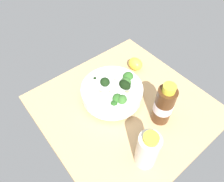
# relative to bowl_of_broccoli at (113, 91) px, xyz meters

# --- Properties ---
(ground_plane) EXTENTS (0.57, 0.57, 0.05)m
(ground_plane) POSITION_rel_bowl_of_broccoli_xyz_m (-0.01, 0.06, -0.06)
(ground_plane) COLOR tan
(bowl_of_broccoli) EXTENTS (0.22, 0.22, 0.09)m
(bowl_of_broccoli) POSITION_rel_bowl_of_broccoli_xyz_m (0.00, 0.00, 0.00)
(bowl_of_broccoli) COLOR white
(bowl_of_broccoli) RESTS_ON ground_plane
(lemon_wedge) EXTENTS (0.05, 0.06, 0.05)m
(lemon_wedge) POSITION_rel_bowl_of_broccoli_xyz_m (-0.17, -0.06, -0.01)
(lemon_wedge) COLOR yellow
(lemon_wedge) RESTS_ON ground_plane
(bottle_tall) EXTENTS (0.06, 0.06, 0.15)m
(bottle_tall) POSITION_rel_bowl_of_broccoli_xyz_m (0.08, 0.25, 0.03)
(bottle_tall) COLOR beige
(bottle_tall) RESTS_ON ground_plane
(bottle_short) EXTENTS (0.06, 0.06, 0.17)m
(bottle_short) POSITION_rel_bowl_of_broccoli_xyz_m (-0.07, 0.17, 0.04)
(bottle_short) COLOR #472814
(bottle_short) RESTS_ON ground_plane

